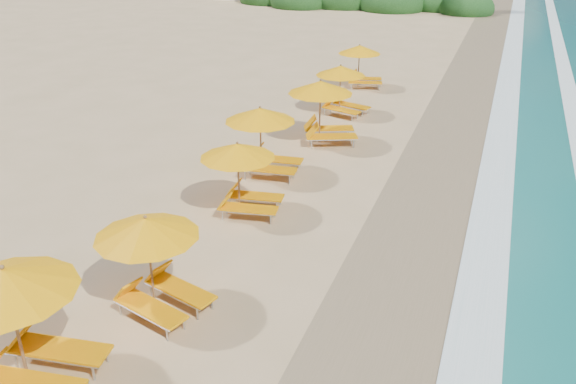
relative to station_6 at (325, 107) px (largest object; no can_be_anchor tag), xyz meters
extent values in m
plane|color=tan|center=(1.19, -7.41, -1.45)|extent=(160.00, 160.00, 0.00)
cube|color=#876F50|center=(5.19, -7.41, -1.44)|extent=(4.00, 160.00, 0.01)
cube|color=white|center=(6.69, -7.41, -1.42)|extent=(1.20, 160.00, 0.01)
cylinder|color=olive|center=(-1.48, -14.96, -0.19)|extent=(0.06, 0.06, 2.52)
cone|color=#FAA005|center=(-1.48, -14.96, 0.86)|extent=(2.94, 2.94, 0.51)
sphere|color=olive|center=(-1.48, -14.96, 1.14)|extent=(0.09, 0.09, 0.09)
cylinder|color=olive|center=(-0.44, -11.99, -0.31)|extent=(0.06, 0.06, 2.28)
cone|color=#FAA005|center=(-0.44, -11.99, 0.64)|extent=(2.90, 2.90, 0.46)
sphere|color=olive|center=(-0.44, -11.99, 0.90)|extent=(0.08, 0.08, 0.08)
cylinder|color=olive|center=(-0.61, -6.84, -0.35)|extent=(0.05, 0.05, 2.19)
cone|color=#FAA005|center=(-0.61, -6.84, 0.56)|extent=(2.59, 2.59, 0.44)
sphere|color=olive|center=(-0.61, -6.84, 0.81)|extent=(0.08, 0.08, 0.08)
cylinder|color=olive|center=(-1.15, -3.82, -0.27)|extent=(0.06, 0.06, 2.36)
cone|color=#FAA005|center=(-1.15, -3.82, 0.71)|extent=(2.68, 2.68, 0.47)
sphere|color=olive|center=(-1.15, -3.82, 0.98)|extent=(0.08, 0.08, 0.08)
cylinder|color=olive|center=(-0.18, -0.08, -0.21)|extent=(0.06, 0.06, 2.47)
cone|color=#FAA005|center=(-0.18, -0.08, 0.81)|extent=(3.34, 3.34, 0.50)
sphere|color=olive|center=(-0.18, -0.08, 1.09)|extent=(0.09, 0.09, 0.09)
cylinder|color=olive|center=(-0.48, 3.89, -0.35)|extent=(0.05, 0.05, 2.18)
cone|color=#FAA005|center=(-0.48, 3.89, 0.55)|extent=(2.81, 2.81, 0.44)
sphere|color=olive|center=(-0.48, 3.89, 0.79)|extent=(0.08, 0.08, 0.08)
cylinder|color=olive|center=(-0.84, 8.78, -0.37)|extent=(0.05, 0.05, 2.16)
cone|color=#FAA005|center=(-0.84, 8.78, 0.53)|extent=(2.69, 2.69, 0.43)
sphere|color=olive|center=(-0.84, 8.78, 0.77)|extent=(0.08, 0.08, 0.08)
ellipsoid|color=#163D14|center=(-4.81, 37.59, -0.82)|extent=(6.40, 6.40, 4.16)
ellipsoid|color=#163D14|center=(-13.81, 36.59, -0.86)|extent=(6.00, 6.00, 3.90)
ellipsoid|color=#163D14|center=(-0.81, 39.59, -0.90)|extent=(5.60, 5.60, 3.64)
ellipsoid|color=#163D14|center=(2.19, 37.59, -0.96)|extent=(5.00, 5.00, 3.25)
camera|label=1|loc=(6.47, -21.68, 6.85)|focal=37.10mm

